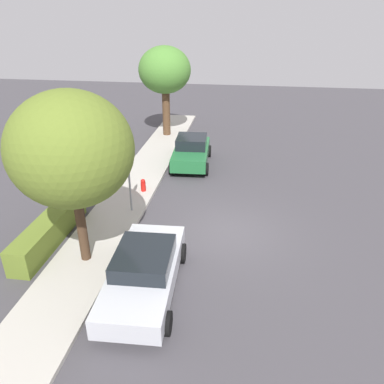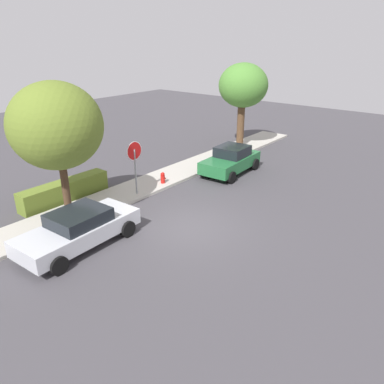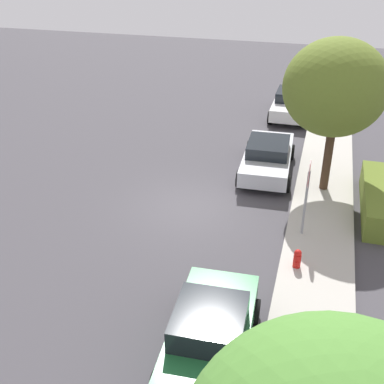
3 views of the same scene
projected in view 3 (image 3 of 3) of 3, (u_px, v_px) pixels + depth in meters
ground_plane at (192, 207)px, 17.06m from camera, size 60.00×60.00×0.00m
sidewalk_curb at (321, 223)px, 15.95m from camera, size 32.00×2.10×0.14m
stop_sign at (308, 185)px, 14.47m from camera, size 0.88×0.08×2.69m
parked_car_silver at (268, 156)px, 19.20m from camera, size 4.56×2.18×1.36m
parked_car_green at (210, 333)px, 10.65m from camera, size 3.98×2.14×1.50m
parked_car_white at (291, 103)px, 25.17m from camera, size 4.32×1.97×1.40m
street_tree_near_corner at (335, 88)px, 16.31m from camera, size 3.56×3.56×5.61m
fire_hydrant at (297, 260)px, 13.66m from camera, size 0.30×0.22×0.72m
front_yard_hedge at (374, 199)px, 16.61m from camera, size 4.34×0.79×0.93m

